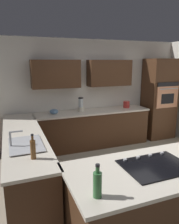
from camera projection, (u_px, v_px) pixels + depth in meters
The scene contains 16 objects.
ground_plane at pixel (133, 178), 3.88m from camera, with size 14.00×14.00×0.00m, color #9E937F.
wall_back at pixel (90, 88), 5.39m from camera, with size 6.00×0.44×2.60m.
lower_cabinets_back at pixel (93, 129), 5.31m from camera, with size 2.80×0.60×0.86m, color #472B19.
countertop_back at pixel (93, 112), 5.20m from camera, with size 2.84×0.64×0.04m, color silver.
lower_cabinets_side at pixel (25, 160), 3.64m from camera, with size 0.60×2.90×0.86m, color #472B19.
countertop_side at pixel (23, 135), 3.54m from camera, with size 0.64×2.94×0.04m, color silver.
island_base at pixel (153, 202), 2.54m from camera, with size 1.99×0.91×0.86m, color #472B19.
island_top at pixel (156, 168), 2.44m from camera, with size 2.07×0.99×0.04m, color silver.
wall_oven at pixel (159, 99), 5.84m from camera, with size 0.80×0.66×2.15m.
sink_unit at pixel (25, 144), 3.04m from camera, with size 0.46×0.70×0.23m.
cooktop at pixel (156, 165), 2.44m from camera, with size 0.76×0.56×0.03m.
blender at pixel (81, 106), 5.09m from camera, with size 0.15×0.15×0.34m.
mixing_bowl at pixel (54, 112), 4.89m from camera, with size 0.20×0.20×0.11m, color #668CB2.
kettle at pixel (126, 104), 5.54m from camera, with size 0.16×0.16×0.17m, color red.
dish_soap_bottle at pixel (33, 149), 2.60m from camera, with size 0.07×0.07×0.32m.
oil_bottle at pixel (97, 184), 1.85m from camera, with size 0.08×0.08×0.31m.
Camera 1 is at (2.00, 2.98, 2.06)m, focal length 34.29 mm.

